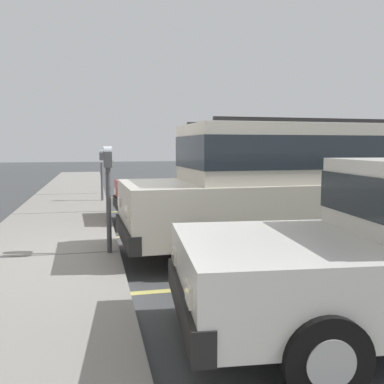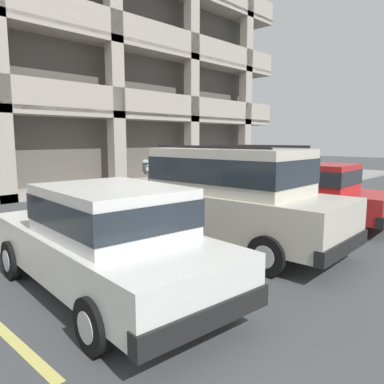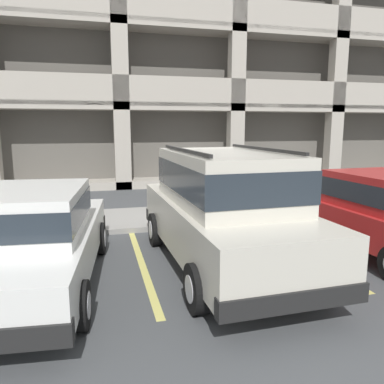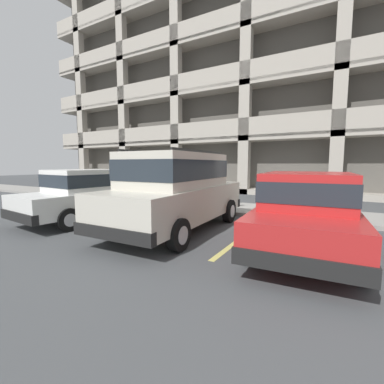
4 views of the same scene
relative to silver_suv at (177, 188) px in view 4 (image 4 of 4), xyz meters
The scene contains 8 objects.
ground_plane 2.50m from the silver_suv, 85.13° to the left, with size 80.00×80.00×0.10m.
sidewalk 3.67m from the silver_suv, 86.92° to the left, with size 40.00×2.20×0.12m.
parking_stall_lines 2.20m from the silver_suv, 25.46° to the left, with size 12.40×4.80×0.01m.
silver_suv is the anchor object (origin of this frame).
red_sedan 3.02m from the silver_suv, behind, with size 2.14×4.62×1.54m.
dark_hatchback 3.10m from the silver_suv, ahead, with size 2.01×4.57×1.54m.
parking_meter_near 2.58m from the silver_suv, 87.22° to the left, with size 0.35×0.12×1.53m.
parking_garage 16.05m from the silver_suv, 94.42° to the left, with size 32.00×10.00×19.25m.
Camera 4 is at (3.39, -7.75, 1.70)m, focal length 24.00 mm.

